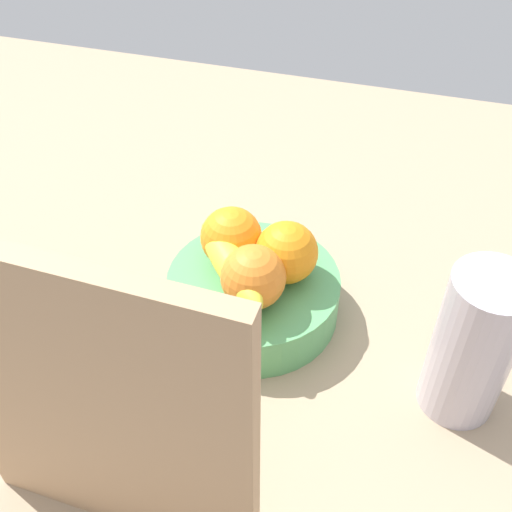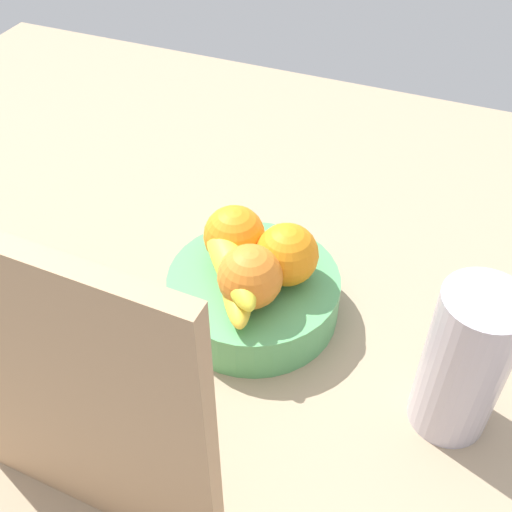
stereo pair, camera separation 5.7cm
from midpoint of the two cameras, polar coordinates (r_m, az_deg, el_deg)
The scene contains 8 objects.
ground_plane at distance 84.08cm, azimuth -2.61°, elevation -6.95°, with size 180.00×140.00×3.00cm, color tan.
fruit_bowl at distance 82.05cm, azimuth -1.98°, elevation -3.70°, with size 22.52×22.52×6.23cm, color #529F60.
orange_front_left at distance 77.46cm, azimuth 0.73°, elevation 0.26°, with size 8.00×8.00×8.00cm, color orange.
orange_front_right at distance 79.81cm, azimuth -4.31°, elevation 1.66°, with size 8.00×8.00×8.00cm, color orange.
orange_center at distance 74.38cm, azimuth -2.43°, elevation -2.02°, with size 8.00×8.00×8.00cm, color orange.
banana_bunch at distance 76.44cm, azimuth -4.19°, elevation -1.53°, with size 14.12×17.03×6.20cm.
cutting_board at distance 55.32cm, azimuth -17.43°, elevation -14.20°, with size 28.00×1.80×36.00cm, color tan.
thermos_tumbler at distance 70.88cm, azimuth 17.17°, elevation -7.98°, with size 8.85×8.85×19.74cm, color #B6ADBA.
Camera 1 is at (-16.01, 51.71, 62.85)cm, focal length 43.55 mm.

